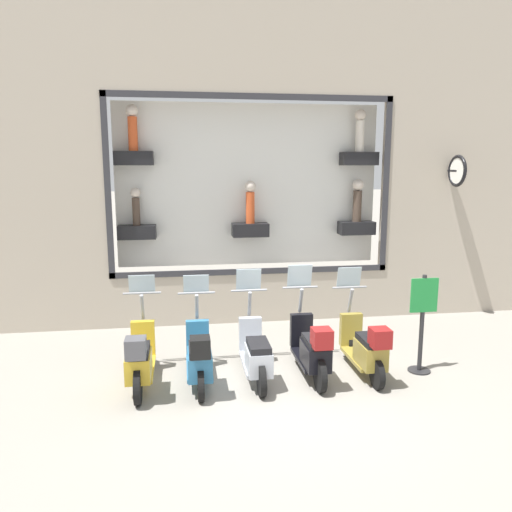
# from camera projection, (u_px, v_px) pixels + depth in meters

# --- Properties ---
(ground_plane) EXTENTS (120.00, 120.00, 0.00)m
(ground_plane) POSITION_uv_depth(u_px,v_px,m) (285.00, 393.00, 7.35)
(ground_plane) COLOR gray
(building_facade) EXTENTS (1.25, 36.00, 8.41)m
(building_facade) POSITION_uv_depth(u_px,v_px,m) (251.00, 116.00, 10.09)
(building_facade) COLOR #ADA08E
(building_facade) RESTS_ON ground_plane
(scooter_olive_0) EXTENTS (1.79, 0.60, 1.58)m
(scooter_olive_0) POSITION_uv_depth(u_px,v_px,m) (366.00, 348.00, 7.90)
(scooter_olive_0) COLOR black
(scooter_olive_0) RESTS_ON ground_plane
(scooter_black_1) EXTENTS (1.80, 0.60, 1.65)m
(scooter_black_1) POSITION_uv_depth(u_px,v_px,m) (312.00, 349.00, 7.78)
(scooter_black_1) COLOR black
(scooter_black_1) RESTS_ON ground_plane
(scooter_silver_2) EXTENTS (1.80, 0.60, 1.61)m
(scooter_silver_2) POSITION_uv_depth(u_px,v_px,m) (256.00, 354.00, 7.72)
(scooter_silver_2) COLOR black
(scooter_silver_2) RESTS_ON ground_plane
(scooter_teal_3) EXTENTS (1.79, 0.60, 1.53)m
(scooter_teal_3) POSITION_uv_depth(u_px,v_px,m) (199.00, 357.00, 7.52)
(scooter_teal_3) COLOR black
(scooter_teal_3) RESTS_ON ground_plane
(scooter_yellow_4) EXTENTS (1.80, 0.61, 1.56)m
(scooter_yellow_4) POSITION_uv_depth(u_px,v_px,m) (140.00, 359.00, 7.40)
(scooter_yellow_4) COLOR black
(scooter_yellow_4) RESTS_ON ground_plane
(shop_sign_post) EXTENTS (0.36, 0.45, 1.61)m
(shop_sign_post) POSITION_uv_depth(u_px,v_px,m) (422.00, 320.00, 7.96)
(shop_sign_post) COLOR #232326
(shop_sign_post) RESTS_ON ground_plane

